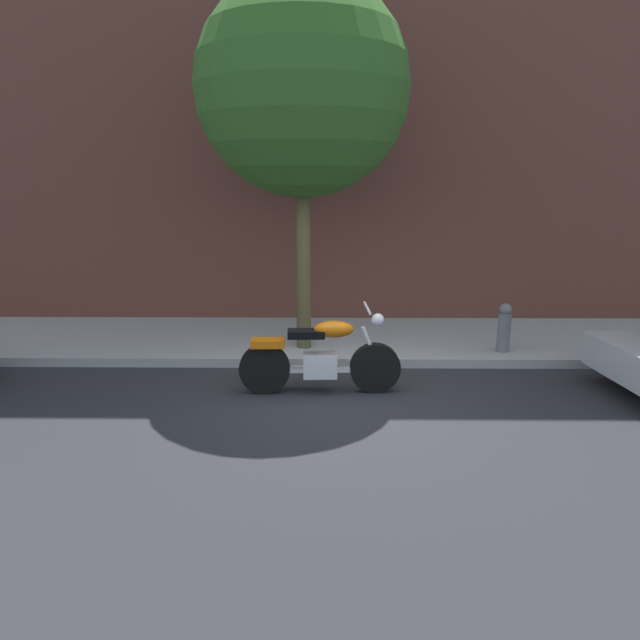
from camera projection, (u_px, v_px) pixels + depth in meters
ground_plane at (342, 399)px, 7.59m from camera, size 60.00×60.00×0.00m
sidewalk at (338, 340)px, 10.16m from camera, size 20.74×2.74×0.14m
building_facade at (339, 53)px, 10.60m from camera, size 20.74×0.50×9.97m
motorcycle at (320, 359)px, 7.73m from camera, size 2.13×0.70×1.16m
street_tree at (302, 89)px, 8.56m from camera, size 3.15×3.15×5.63m
fire_hydrant at (504, 332)px, 9.15m from camera, size 0.20×0.20×0.91m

